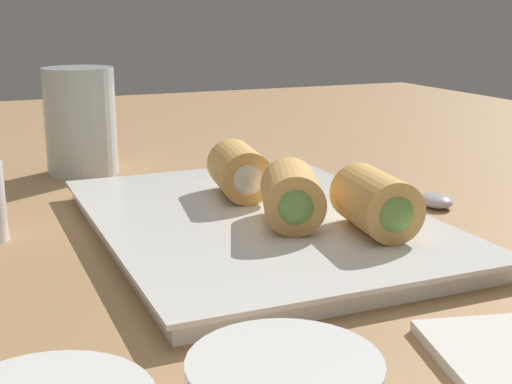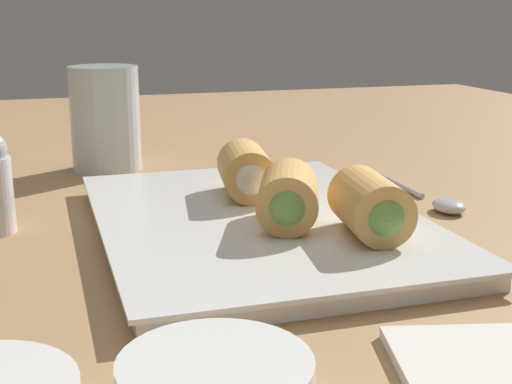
% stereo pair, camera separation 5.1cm
% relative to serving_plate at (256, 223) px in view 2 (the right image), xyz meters
% --- Properties ---
extents(table_surface, '(1.80, 1.40, 0.02)m').
position_rel_serving_plate_xyz_m(table_surface, '(-0.02, -0.03, -0.02)').
color(table_surface, '#A87F54').
rests_on(table_surface, ground).
extents(serving_plate, '(0.31, 0.23, 0.01)m').
position_rel_serving_plate_xyz_m(serving_plate, '(0.00, 0.00, 0.00)').
color(serving_plate, silver).
rests_on(serving_plate, table_surface).
extents(roll_front_left, '(0.07, 0.05, 0.04)m').
position_rel_serving_plate_xyz_m(roll_front_left, '(0.05, -0.01, 0.03)').
color(roll_front_left, '#DBA356').
rests_on(roll_front_left, serving_plate).
extents(roll_front_right, '(0.07, 0.06, 0.04)m').
position_rel_serving_plate_xyz_m(roll_front_right, '(-0.04, -0.01, 0.03)').
color(roll_front_right, '#DBA356').
rests_on(roll_front_right, serving_plate).
extents(roll_back_left, '(0.07, 0.05, 0.04)m').
position_rel_serving_plate_xyz_m(roll_back_left, '(-0.07, -0.06, 0.03)').
color(roll_back_left, '#DBA356').
rests_on(roll_back_left, serving_plate).
extents(spoon, '(0.15, 0.03, 0.01)m').
position_rel_serving_plate_xyz_m(spoon, '(0.03, -0.17, -0.00)').
color(spoon, '#B2B2B7').
rests_on(spoon, table_surface).
extents(napkin, '(0.13, 0.11, 0.01)m').
position_rel_serving_plate_xyz_m(napkin, '(-0.24, -0.04, -0.00)').
color(napkin, silver).
rests_on(napkin, table_surface).
extents(drinking_glass, '(0.07, 0.07, 0.10)m').
position_rel_serving_plate_xyz_m(drinking_glass, '(0.25, 0.08, 0.04)').
color(drinking_glass, silver).
rests_on(drinking_glass, table_surface).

